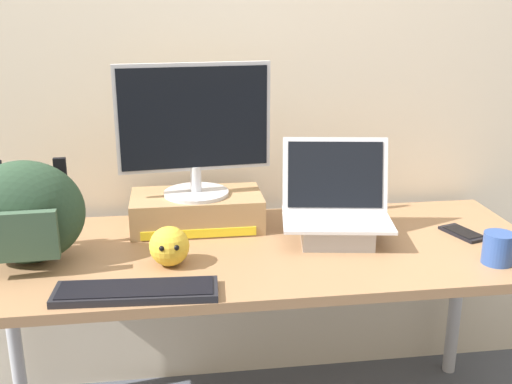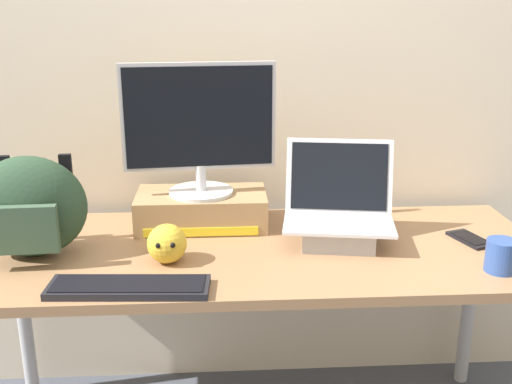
{
  "view_description": "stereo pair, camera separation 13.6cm",
  "coord_description": "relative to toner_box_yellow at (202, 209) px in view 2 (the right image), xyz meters",
  "views": [
    {
      "loc": [
        -0.24,
        -1.74,
        1.45
      ],
      "look_at": [
        0.0,
        0.0,
        0.89
      ],
      "focal_mm": 42.76,
      "sensor_mm": 36.0,
      "label": 1
    },
    {
      "loc": [
        -0.11,
        -1.75,
        1.45
      ],
      "look_at": [
        0.0,
        0.0,
        0.89
      ],
      "focal_mm": 42.76,
      "sensor_mm": 36.0,
      "label": 2
    }
  ],
  "objects": [
    {
      "name": "back_wall",
      "position": [
        0.17,
        0.24,
        0.53
      ],
      "size": [
        7.0,
        0.1,
        2.6
      ],
      "primitive_type": "cube",
      "color": "beige",
      "rests_on": "ground"
    },
    {
      "name": "desk",
      "position": [
        0.17,
        -0.21,
        -0.13
      ],
      "size": [
        1.79,
        0.7,
        0.71
      ],
      "color": "#99704C",
      "rests_on": "ground"
    },
    {
      "name": "toner_box_yellow",
      "position": [
        0.0,
        0.0,
        0.0
      ],
      "size": [
        0.44,
        0.24,
        0.11
      ],
      "color": "#9E7A51",
      "rests_on": "desk"
    },
    {
      "name": "desktop_monitor",
      "position": [
        0.0,
        -0.0,
        0.28
      ],
      "size": [
        0.5,
        0.22,
        0.43
      ],
      "rotation": [
        0.0,
        0.0,
        0.09
      ],
      "color": "silver",
      "rests_on": "toner_box_yellow"
    },
    {
      "name": "open_laptop",
      "position": [
        0.43,
        -0.18,
        0.01
      ],
      "size": [
        0.37,
        0.3,
        0.31
      ],
      "rotation": [
        0.0,
        0.0,
        -0.16
      ],
      "color": "#ADADB2",
      "rests_on": "desk"
    },
    {
      "name": "external_keyboard",
      "position": [
        -0.18,
        -0.48,
        -0.05
      ],
      "size": [
        0.43,
        0.15,
        0.02
      ],
      "rotation": [
        0.0,
        0.0,
        -0.06
      ],
      "color": "black",
      "rests_on": "desk"
    },
    {
      "name": "messenger_backpack",
      "position": [
        -0.5,
        -0.23,
        0.1
      ],
      "size": [
        0.34,
        0.25,
        0.31
      ],
      "rotation": [
        0.0,
        0.0,
        0.04
      ],
      "color": "#28422D",
      "rests_on": "desk"
    },
    {
      "name": "coffee_mug",
      "position": [
        0.85,
        -0.42,
        -0.01
      ],
      "size": [
        0.13,
        0.09,
        0.09
      ],
      "color": "#2D4C93",
      "rests_on": "desk"
    },
    {
      "name": "cell_phone",
      "position": [
        0.86,
        -0.2,
        -0.05
      ],
      "size": [
        0.12,
        0.17,
        0.01
      ],
      "rotation": [
        0.0,
        0.0,
        0.32
      ],
      "color": "black",
      "rests_on": "desk"
    },
    {
      "name": "plush_toy",
      "position": [
        -0.09,
        -0.3,
        0.0
      ],
      "size": [
        0.12,
        0.12,
        0.12
      ],
      "color": "gold",
      "rests_on": "desk"
    }
  ]
}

